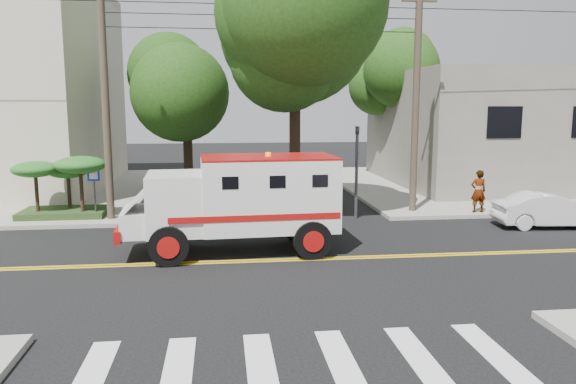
{
  "coord_description": "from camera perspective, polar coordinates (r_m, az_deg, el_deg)",
  "views": [
    {
      "loc": [
        -1.41,
        -15.53,
        4.43
      ],
      "look_at": [
        0.74,
        2.43,
        1.6
      ],
      "focal_mm": 35.0,
      "sensor_mm": 36.0,
      "label": 1
    }
  ],
  "objects": [
    {
      "name": "building_right",
      "position": [
        33.81,
        22.35,
        6.07
      ],
      "size": [
        14.0,
        12.0,
        6.0
      ],
      "primitive_type": "cube",
      "color": "#6C665C",
      "rests_on": "sidewalk_ne"
    },
    {
      "name": "parked_sedan",
      "position": [
        22.48,
        25.02,
        -1.66
      ],
      "size": [
        3.97,
        1.69,
        1.27
      ],
      "primitive_type": "imported",
      "rotation": [
        0.0,
        0.0,
        1.48
      ],
      "color": "silver",
      "rests_on": "ground"
    },
    {
      "name": "armored_truck",
      "position": [
        16.83,
        -4.8,
        -0.64
      ],
      "size": [
        6.5,
        2.86,
        2.91
      ],
      "rotation": [
        0.0,
        0.0,
        0.05
      ],
      "color": "silver",
      "rests_on": "ground"
    },
    {
      "name": "accessibility_sign",
      "position": [
        22.44,
        -19.08,
        0.55
      ],
      "size": [
        0.45,
        0.1,
        2.02
      ],
      "color": "#3F3F42",
      "rests_on": "ground"
    },
    {
      "name": "tree_main",
      "position": [
        22.17,
        1.99,
        16.07
      ],
      "size": [
        6.08,
        5.7,
        9.85
      ],
      "color": "black",
      "rests_on": "ground"
    },
    {
      "name": "utility_pole_left",
      "position": [
        21.94,
        -18.05,
        8.65
      ],
      "size": [
        0.28,
        0.28,
        9.0
      ],
      "primitive_type": "cylinder",
      "color": "#382D23",
      "rests_on": "ground"
    },
    {
      "name": "palm_planter",
      "position": [
        23.13,
        -21.88,
        1.34
      ],
      "size": [
        3.52,
        2.63,
        2.36
      ],
      "color": "#1E3314",
      "rests_on": "sidewalk_nw"
    },
    {
      "name": "ground",
      "position": [
        16.22,
        -1.59,
        -6.97
      ],
      "size": [
        100.0,
        100.0,
        0.0
      ],
      "primitive_type": "plane",
      "color": "black",
      "rests_on": "ground"
    },
    {
      "name": "traffic_signal",
      "position": [
        21.88,
        7.0,
        3.05
      ],
      "size": [
        0.15,
        0.18,
        3.6
      ],
      "color": "#3F3F42",
      "rests_on": "ground"
    },
    {
      "name": "sidewalk_ne",
      "position": [
        32.93,
        20.17,
        0.75
      ],
      "size": [
        17.0,
        17.0,
        0.15
      ],
      "primitive_type": "cube",
      "color": "gray",
      "rests_on": "ground"
    },
    {
      "name": "pedestrian_b",
      "position": [
        26.76,
        14.6,
        1.13
      ],
      "size": [
        0.98,
        0.95,
        1.59
      ],
      "primitive_type": "imported",
      "rotation": [
        0.0,
        0.0,
        2.49
      ],
      "color": "gray",
      "rests_on": "sidewalk_ne"
    },
    {
      "name": "utility_pole_right",
      "position": [
        23.06,
        12.86,
        8.85
      ],
      "size": [
        0.28,
        0.28,
        9.0
      ],
      "primitive_type": "cylinder",
      "color": "#382D23",
      "rests_on": "ground"
    },
    {
      "name": "tree_left",
      "position": [
        27.38,
        -9.67,
        11.49
      ],
      "size": [
        4.48,
        4.2,
        7.7
      ],
      "color": "black",
      "rests_on": "ground"
    },
    {
      "name": "pedestrian_a",
      "position": [
        23.61,
        18.77,
        0.07
      ],
      "size": [
        0.64,
        0.43,
        1.71
      ],
      "primitive_type": "imported",
      "rotation": [
        0.0,
        0.0,
        3.1
      ],
      "color": "gray",
      "rests_on": "sidewalk_ne"
    },
    {
      "name": "tree_right",
      "position": [
        32.98,
        11.54,
        11.61
      ],
      "size": [
        4.8,
        4.5,
        8.2
      ],
      "color": "black",
      "rests_on": "ground"
    }
  ]
}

